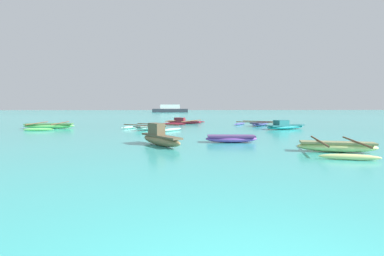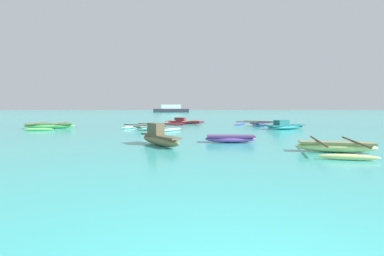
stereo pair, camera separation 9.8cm
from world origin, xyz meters
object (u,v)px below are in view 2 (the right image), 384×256
object	(u,v)px
moored_boat_6	(159,138)
moored_boat_1	(261,124)
moored_boat_4	(151,127)
moored_boat_7	(285,126)
moored_boat_0	(336,147)
distant_ferry	(171,109)
moored_boat_3	(50,126)
moored_boat_5	(184,122)
moored_boat_2	(231,138)

from	to	relation	value
moored_boat_6	moored_boat_1	bearing A→B (deg)	116.34
moored_boat_4	moored_boat_7	distance (m)	9.87
moored_boat_0	moored_boat_4	bearing A→B (deg)	141.35
moored_boat_1	distant_ferry	bearing A→B (deg)	43.05
moored_boat_0	moored_boat_6	bearing A→B (deg)	177.16
moored_boat_3	distant_ferry	distance (m)	56.72
moored_boat_5	moored_boat_7	world-z (taller)	moored_boat_7
moored_boat_0	moored_boat_6	world-z (taller)	moored_boat_6
moored_boat_6	distant_ferry	world-z (taller)	distant_ferry
moored_boat_7	distant_ferry	world-z (taller)	distant_ferry
moored_boat_3	moored_boat_7	xyz separation A→B (m)	(17.74, -1.65, 0.03)
moored_boat_3	moored_boat_6	bearing A→B (deg)	-52.77
moored_boat_2	moored_boat_4	distance (m)	9.01
moored_boat_3	moored_boat_1	bearing A→B (deg)	3.94
moored_boat_5	moored_boat_6	world-z (taller)	moored_boat_6
moored_boat_4	moored_boat_5	xyz separation A→B (m)	(2.53, 7.11, 0.01)
moored_boat_3	moored_boat_5	world-z (taller)	moored_boat_5
moored_boat_0	moored_boat_4	xyz separation A→B (m)	(-7.86, 10.98, -0.03)
moored_boat_2	moored_boat_5	size ratio (longest dim) A/B	0.48
moored_boat_1	moored_boat_7	size ratio (longest dim) A/B	1.39
moored_boat_5	moored_boat_3	bearing A→B (deg)	-123.06
moored_boat_7	distant_ferry	xyz separation A→B (m)	(-9.66, 57.79, 0.60)
distant_ferry	moored_boat_6	bearing A→B (deg)	-89.20
moored_boat_2	distant_ferry	xyz separation A→B (m)	(-4.23, 65.51, 0.64)
moored_boat_1	moored_boat_0	bearing A→B (deg)	-151.65
moored_boat_5	distant_ferry	size ratio (longest dim) A/B	0.55
moored_boat_5	moored_boat_7	bearing A→B (deg)	-15.75
moored_boat_2	moored_boat_6	distance (m)	3.43
moored_boat_4	moored_boat_6	world-z (taller)	moored_boat_6
moored_boat_0	moored_boat_5	world-z (taller)	moored_boat_5
moored_boat_4	moored_boat_7	world-z (taller)	moored_boat_7
moored_boat_3	moored_boat_5	xyz separation A→B (m)	(10.39, 5.57, -0.02)
moored_boat_2	moored_boat_7	bearing A→B (deg)	58.90
moored_boat_0	moored_boat_7	bearing A→B (deg)	95.27
moored_boat_6	moored_boat_7	distance (m)	12.27
moored_boat_1	moored_boat_2	bearing A→B (deg)	-168.51
moored_boat_1	distant_ferry	size ratio (longest dim) A/B	0.52
moored_boat_7	moored_boat_0	bearing A→B (deg)	-124.88
moored_boat_1	moored_boat_3	world-z (taller)	moored_boat_3
moored_boat_5	distant_ferry	world-z (taller)	distant_ferry
moored_boat_5	moored_boat_4	bearing A→B (deg)	-80.79
moored_boat_0	moored_boat_5	xyz separation A→B (m)	(-5.33, 18.09, -0.02)
moored_boat_1	moored_boat_3	xyz separation A→B (m)	(-17.07, -2.39, 0.04)
distant_ferry	moored_boat_7	bearing A→B (deg)	-80.51
moored_boat_0	moored_boat_5	bearing A→B (deg)	122.19
moored_boat_3	moored_boat_4	size ratio (longest dim) A/B	1.02
moored_boat_0	moored_boat_2	world-z (taller)	moored_boat_0
moored_boat_2	moored_boat_3	distance (m)	15.48
moored_boat_2	moored_boat_6	xyz separation A→B (m)	(-3.31, -0.89, 0.14)
moored_boat_0	moored_boat_3	xyz separation A→B (m)	(-15.72, 12.53, 0.00)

